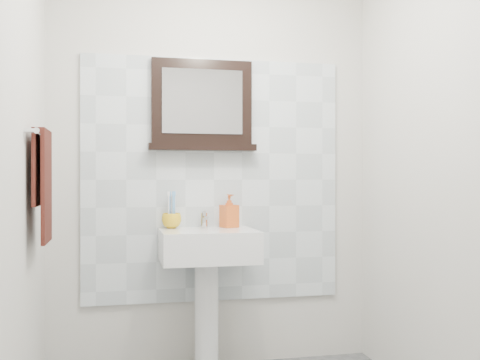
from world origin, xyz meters
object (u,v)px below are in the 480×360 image
pedestal_sink (208,261)px  soap_dispenser (229,211)px  toothbrush_cup (172,221)px  framed_mirror (202,108)px  hand_towel (43,177)px

pedestal_sink → soap_dispenser: soap_dispenser is taller
pedestal_sink → toothbrush_cup: size_ratio=8.41×
pedestal_sink → toothbrush_cup: 0.33m
toothbrush_cup → framed_mirror: framed_mirror is taller
toothbrush_cup → framed_mirror: 0.72m
toothbrush_cup → hand_towel: hand_towel is taller
pedestal_sink → toothbrush_cup: bearing=145.8°
toothbrush_cup → framed_mirror: (0.19, 0.05, 0.69)m
toothbrush_cup → hand_towel: size_ratio=0.21×
pedestal_sink → hand_towel: hand_towel is taller
hand_towel → soap_dispenser: bearing=24.7°
soap_dispenser → pedestal_sink: bearing=-162.2°
pedestal_sink → framed_mirror: 0.93m
toothbrush_cup → pedestal_sink: bearing=-34.2°
pedestal_sink → soap_dispenser: size_ratio=4.76×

